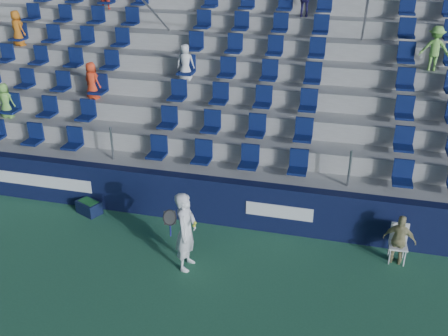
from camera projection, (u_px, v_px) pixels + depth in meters
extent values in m
plane|color=#31734E|center=(179.00, 305.00, 9.79)|extent=(70.00, 70.00, 0.00)
cube|color=#0F1537|center=(220.00, 201.00, 12.28)|extent=(24.00, 0.30, 1.20)
cube|color=white|center=(36.00, 180.00, 13.25)|extent=(3.20, 0.02, 0.34)
cube|color=white|center=(279.00, 212.00, 11.79)|extent=(1.60, 0.02, 0.34)
cube|color=#A4A49F|center=(225.00, 191.00, 12.78)|extent=(24.00, 0.85, 1.20)
cube|color=#A4A49F|center=(233.00, 168.00, 13.41)|extent=(24.00, 0.85, 1.70)
cube|color=#A4A49F|center=(240.00, 147.00, 14.04)|extent=(24.00, 0.85, 2.20)
cube|color=#A4A49F|center=(247.00, 128.00, 14.68)|extent=(24.00, 0.85, 2.70)
cube|color=#A4A49F|center=(253.00, 111.00, 15.31)|extent=(24.00, 0.85, 3.20)
cube|color=#A4A49F|center=(258.00, 95.00, 15.94)|extent=(24.00, 0.85, 3.70)
cube|color=#A4A49F|center=(263.00, 80.00, 16.58)|extent=(24.00, 0.85, 4.20)
cube|color=#A4A49F|center=(268.00, 67.00, 17.21)|extent=(24.00, 0.85, 4.70)
cube|color=#A4A49F|center=(272.00, 54.00, 17.84)|extent=(24.00, 0.85, 5.20)
cube|color=#A4A49F|center=(276.00, 36.00, 18.21)|extent=(24.00, 0.50, 6.20)
cube|color=#0C194B|center=(225.00, 157.00, 12.37)|extent=(16.05, 0.50, 0.70)
cube|color=#0C194B|center=(234.00, 126.00, 12.89)|extent=(16.05, 0.50, 0.70)
cube|color=#0C194B|center=(241.00, 98.00, 13.42)|extent=(16.05, 0.50, 0.70)
cube|color=#0C194B|center=(248.00, 72.00, 13.94)|extent=(16.05, 0.50, 0.70)
cube|color=#0C194B|center=(254.00, 47.00, 14.46)|extent=(16.05, 0.50, 0.70)
cube|color=#0C194B|center=(260.00, 25.00, 14.99)|extent=(16.05, 0.50, 0.70)
cube|color=#0C194B|center=(266.00, 4.00, 15.51)|extent=(16.05, 0.50, 0.70)
cylinder|color=gray|center=(156.00, 15.00, 14.79)|extent=(0.06, 7.68, 4.55)
cylinder|color=gray|center=(364.00, 23.00, 13.45)|extent=(0.06, 7.68, 4.55)
imported|color=#73B849|center=(5.00, 101.00, 14.28)|extent=(0.51, 0.35, 1.02)
imported|color=#81D053|center=(435.00, 49.00, 13.23)|extent=(0.78, 0.48, 1.17)
imported|color=#ED3D1B|center=(92.00, 81.00, 14.27)|extent=(0.60, 0.48, 1.06)
imported|color=silver|center=(185.00, 62.00, 14.23)|extent=(0.54, 0.39, 1.03)
imported|color=orange|center=(17.00, 28.00, 16.07)|extent=(0.63, 0.51, 1.11)
imported|color=silver|center=(186.00, 231.00, 10.51)|extent=(0.45, 0.67, 1.81)
cylinder|color=navy|center=(170.00, 230.00, 10.29)|extent=(0.03, 0.03, 0.28)
torus|color=black|center=(170.00, 218.00, 10.16)|extent=(0.30, 0.17, 0.28)
plane|color=#262626|center=(170.00, 218.00, 10.16)|extent=(0.30, 0.16, 0.29)
sphere|color=#CDDE33|center=(194.00, 226.00, 10.15)|extent=(0.07, 0.07, 0.07)
sphere|color=#CDDE33|center=(195.00, 223.00, 10.19)|extent=(0.07, 0.07, 0.07)
cube|color=white|center=(398.00, 246.00, 10.90)|extent=(0.40, 0.40, 0.04)
cube|color=white|center=(399.00, 232.00, 10.96)|extent=(0.39, 0.05, 0.48)
cylinder|color=white|center=(390.00, 257.00, 10.89)|extent=(0.03, 0.03, 0.38)
cylinder|color=white|center=(404.00, 259.00, 10.82)|extent=(0.03, 0.03, 0.38)
cylinder|color=white|center=(389.00, 249.00, 11.16)|extent=(0.03, 0.03, 0.38)
cylinder|color=white|center=(404.00, 251.00, 11.09)|extent=(0.03, 0.03, 0.38)
imported|color=tan|center=(399.00, 240.00, 10.78)|extent=(0.74, 0.42, 1.18)
cube|color=#0E1735|center=(89.00, 207.00, 12.87)|extent=(0.72, 0.61, 0.34)
cube|color=#1E662D|center=(89.00, 205.00, 12.84)|extent=(0.58, 0.47, 0.20)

